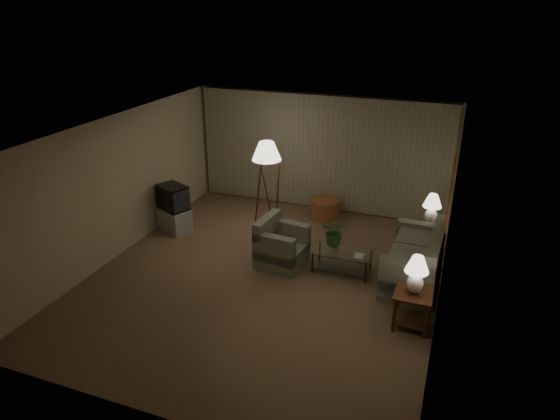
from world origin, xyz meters
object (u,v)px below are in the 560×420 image
at_px(side_table_near, 413,303).
at_px(table_lamp_far, 432,207).
at_px(table_lamp_near, 416,272).
at_px(sofa, 413,261).
at_px(floor_lamp, 267,183).
at_px(ottoman, 325,209).
at_px(vase, 334,246).
at_px(side_table_far, 428,233).
at_px(armchair, 282,247).
at_px(coffee_table, 342,258).
at_px(crt_tv, 173,197).
at_px(tv_cabinet, 175,220).

relative_size(side_table_near, table_lamp_far, 0.97).
relative_size(table_lamp_near, table_lamp_far, 1.00).
xyz_separation_m(sofa, floor_lamp, (-3.27, 1.27, 0.60)).
xyz_separation_m(table_lamp_near, floor_lamp, (-3.42, 2.62, 0.03)).
xyz_separation_m(ottoman, vase, (0.79, -2.22, 0.27)).
distance_m(table_lamp_near, floor_lamp, 4.31).
height_order(side_table_far, table_lamp_far, table_lamp_far).
height_order(side_table_far, table_lamp_near, table_lamp_near).
distance_m(armchair, table_lamp_far, 2.98).
bearing_deg(armchair, floor_lamp, 36.93).
bearing_deg(side_table_near, side_table_far, 90.00).
height_order(table_lamp_far, coffee_table, table_lamp_far).
xyz_separation_m(floor_lamp, ottoman, (1.08, 0.85, -0.77)).
bearing_deg(table_lamp_near, vase, 141.11).
relative_size(table_lamp_far, crt_tv, 0.83).
xyz_separation_m(table_lamp_far, crt_tv, (-5.20, -0.91, -0.20)).
xyz_separation_m(crt_tv, ottoman, (2.86, 1.77, -0.54)).
bearing_deg(sofa, tv_cabinet, -91.93).
bearing_deg(armchair, ottoman, 1.32).
xyz_separation_m(coffee_table, tv_cabinet, (-3.80, 0.44, -0.03)).
bearing_deg(sofa, ottoman, -132.06).
bearing_deg(side_table_near, vase, 141.11).
distance_m(sofa, table_lamp_far, 1.38).
distance_m(table_lamp_far, vase, 2.11).
height_order(armchair, tv_cabinet, armchair).
bearing_deg(ottoman, armchair, -94.54).
bearing_deg(table_lamp_far, armchair, -149.73).
bearing_deg(side_table_near, tv_cabinet, 161.95).
xyz_separation_m(table_lamp_far, tv_cabinet, (-5.20, -0.91, -0.71)).
bearing_deg(vase, coffee_table, 0.00).
relative_size(crt_tv, floor_lamp, 0.39).
distance_m(sofa, tv_cabinet, 5.06).
relative_size(sofa, table_lamp_near, 2.98).
distance_m(sofa, crt_tv, 5.08).
bearing_deg(side_table_near, coffee_table, 138.23).
xyz_separation_m(coffee_table, crt_tv, (-3.80, 0.44, 0.49)).
bearing_deg(tv_cabinet, side_table_near, 5.92).
bearing_deg(ottoman, table_lamp_near, -56.00).
xyz_separation_m(armchair, table_lamp_far, (2.52, 1.47, 0.61)).
height_order(side_table_far, tv_cabinet, side_table_far).
relative_size(side_table_near, vase, 3.90).
bearing_deg(table_lamp_near, table_lamp_far, 90.00).
height_order(side_table_near, crt_tv, crt_tv).
bearing_deg(sofa, armchair, -82.67).
bearing_deg(coffee_table, crt_tv, 173.33).
bearing_deg(tv_cabinet, ottoman, 55.71).
bearing_deg(side_table_near, table_lamp_far, 90.00).
bearing_deg(armchair, table_lamp_near, -108.22).
relative_size(sofa, ottoman, 2.73).
relative_size(coffee_table, vase, 7.28).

